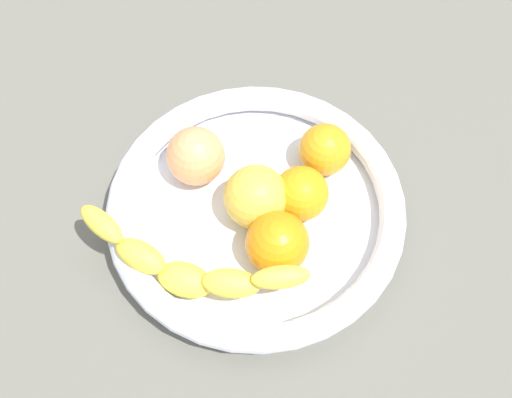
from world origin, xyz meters
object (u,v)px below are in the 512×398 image
object	(u,v)px
orange_front	(325,150)
orange_mid_right	(277,243)
apple_yellow	(256,197)
peach_blush	(196,156)
banana_draped_left	(186,268)
fruit_bowl	(256,211)
orange_mid_left	(301,194)

from	to	relation	value
orange_front	orange_mid_right	size ratio (longest dim) A/B	0.89
orange_mid_right	apple_yellow	size ratio (longest dim) A/B	0.96
orange_front	peach_blush	size ratio (longest dim) A/B	0.89
banana_draped_left	peach_blush	size ratio (longest dim) A/B	3.82
apple_yellow	fruit_bowl	bearing A→B (deg)	14.28
orange_mid_left	peach_blush	distance (cm)	12.16
apple_yellow	banana_draped_left	bearing A→B (deg)	68.73
orange_mid_right	peach_blush	xyz separation A→B (cm)	(11.73, -6.87, -0.03)
orange_front	orange_mid_right	xyz separation A→B (cm)	(1.17, 12.68, 0.37)
apple_yellow	peach_blush	world-z (taller)	apple_yellow
peach_blush	banana_draped_left	bearing A→B (deg)	108.40
fruit_bowl	orange_mid_right	distance (cm)	6.29
apple_yellow	peach_blush	size ratio (longest dim) A/B	1.05
peach_blush	orange_mid_right	bearing A→B (deg)	149.62
orange_mid_left	banana_draped_left	bearing A→B (deg)	56.31
banana_draped_left	fruit_bowl	bearing A→B (deg)	-111.24
banana_draped_left	orange_mid_right	world-z (taller)	orange_mid_right
orange_mid_left	orange_mid_right	distance (cm)	6.45
fruit_bowl	peach_blush	distance (cm)	8.83
apple_yellow	peach_blush	bearing A→B (deg)	-18.80
banana_draped_left	orange_mid_left	size ratio (longest dim) A/B	4.19
orange_front	peach_blush	xyz separation A→B (cm)	(12.89, 5.81, 0.34)
peach_blush	fruit_bowl	bearing A→B (deg)	161.17
apple_yellow	peach_blush	distance (cm)	8.39
fruit_bowl	banana_draped_left	distance (cm)	10.81
orange_mid_left	apple_yellow	world-z (taller)	apple_yellow
orange_front	apple_yellow	bearing A→B (deg)	59.81
orange_front	orange_mid_left	bearing A→B (deg)	83.24
banana_draped_left	orange_mid_right	size ratio (longest dim) A/B	3.79
fruit_bowl	orange_front	world-z (taller)	orange_front
orange_front	orange_mid_left	size ratio (longest dim) A/B	0.98
fruit_bowl	orange_mid_left	xyz separation A→B (cm)	(-4.22, -2.26, 2.48)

